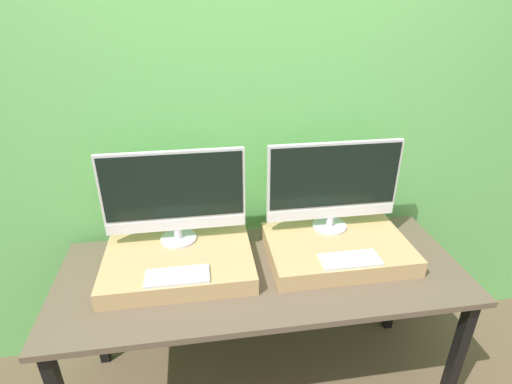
% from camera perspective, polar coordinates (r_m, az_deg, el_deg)
% --- Properties ---
extents(wall_back, '(8.00, 0.04, 2.60)m').
position_cam_1_polar(wall_back, '(2.08, -1.04, 7.64)').
color(wall_back, '#66B75B').
rests_on(wall_back, ground_plane).
extents(workbench, '(1.91, 0.74, 0.79)m').
position_cam_1_polar(workbench, '(1.97, 0.89, -12.82)').
color(workbench, brown).
rests_on(workbench, ground_plane).
extents(wooden_riser_left, '(0.69, 0.47, 0.08)m').
position_cam_1_polar(wooden_riser_left, '(1.94, -10.94, -9.88)').
color(wooden_riser_left, tan).
rests_on(wooden_riser_left, workbench).
extents(monitor_left, '(0.67, 0.18, 0.46)m').
position_cam_1_polar(monitor_left, '(1.90, -11.61, -0.38)').
color(monitor_left, silver).
rests_on(monitor_left, wooden_riser_left).
extents(keyboard_left, '(0.27, 0.12, 0.01)m').
position_cam_1_polar(keyboard_left, '(1.78, -11.18, -11.66)').
color(keyboard_left, silver).
rests_on(keyboard_left, wooden_riser_left).
extents(wooden_riser_right, '(0.69, 0.47, 0.08)m').
position_cam_1_polar(wooden_riser_right, '(2.04, 11.53, -7.88)').
color(wooden_riser_right, tan).
rests_on(wooden_riser_right, workbench).
extents(monitor_right, '(0.67, 0.18, 0.46)m').
position_cam_1_polar(monitor_right, '(2.01, 11.01, 1.14)').
color(monitor_right, silver).
rests_on(monitor_right, wooden_riser_right).
extents(keyboard_right, '(0.27, 0.12, 0.01)m').
position_cam_1_polar(keyboard_right, '(1.89, 13.30, -9.35)').
color(keyboard_right, silver).
rests_on(keyboard_right, wooden_riser_right).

